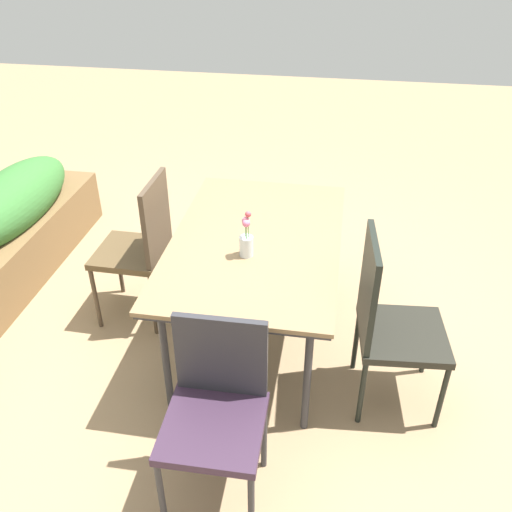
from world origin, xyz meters
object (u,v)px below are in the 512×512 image
at_px(chair_end_left, 216,405).
at_px(flower_vase, 246,240).
at_px(dining_table, 256,246).
at_px(chair_far_side, 141,243).
at_px(chair_near_left, 388,318).

height_order(chair_end_left, flower_vase, flower_vase).
distance_m(dining_table, chair_far_side, 0.76).
bearing_deg(chair_far_side, flower_vase, -112.97).
xyz_separation_m(chair_far_side, flower_vase, (-0.31, -0.71, 0.28)).
distance_m(chair_near_left, flower_vase, 0.81).
xyz_separation_m(chair_near_left, chair_end_left, (-0.67, 0.72, -0.02)).
bearing_deg(chair_far_side, dining_table, -100.38).
distance_m(dining_table, chair_end_left, 1.01).
distance_m(chair_near_left, chair_far_side, 1.53).
relative_size(dining_table, chair_end_left, 1.64).
relative_size(chair_far_side, flower_vase, 3.69).
height_order(chair_end_left, chair_far_side, chair_far_side).
distance_m(chair_near_left, chair_end_left, 0.98).
height_order(chair_near_left, chair_end_left, chair_near_left).
bearing_deg(chair_end_left, chair_far_side, -58.36).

